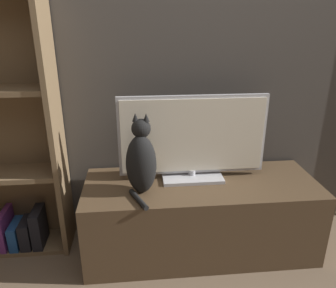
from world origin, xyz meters
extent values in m
cube|color=#47423D|center=(0.00, 1.22, 1.30)|extent=(4.80, 0.05, 2.60)
cube|color=brown|center=(0.00, 0.92, 0.24)|extent=(1.41, 0.53, 0.47)
cube|color=#B7B7BC|center=(-0.05, 0.99, 0.48)|extent=(0.37, 0.22, 0.02)
cylinder|color=#B7B7BC|center=(-0.05, 0.99, 0.51)|extent=(0.04, 0.04, 0.03)
cube|color=#B7B7BC|center=(-0.05, 1.00, 0.75)|extent=(0.89, 0.02, 0.48)
cube|color=silver|center=(-0.05, 0.98, 0.75)|extent=(0.85, 0.01, 0.45)
ellipsoid|color=black|center=(-0.36, 0.84, 0.64)|extent=(0.20, 0.18, 0.34)
ellipsoid|color=olive|center=(-0.35, 0.89, 0.62)|extent=(0.10, 0.07, 0.19)
sphere|color=black|center=(-0.35, 0.87, 0.84)|extent=(0.13, 0.13, 0.11)
cone|color=black|center=(-0.38, 0.88, 0.90)|extent=(0.04, 0.04, 0.04)
cone|color=black|center=(-0.33, 0.86, 0.90)|extent=(0.04, 0.04, 0.04)
cylinder|color=black|center=(-0.38, 0.73, 0.49)|extent=(0.11, 0.20, 0.03)
cube|color=brown|center=(-0.85, 1.05, 0.77)|extent=(0.03, 0.28, 1.55)
cube|color=brown|center=(-1.22, 1.05, 0.01)|extent=(0.73, 0.25, 0.03)
cube|color=#6B2D75|center=(-1.23, 1.03, 0.15)|extent=(0.04, 0.22, 0.24)
cube|color=navy|center=(-1.17, 1.02, 0.11)|extent=(0.05, 0.18, 0.16)
cube|color=black|center=(-1.09, 1.01, 0.12)|extent=(0.07, 0.17, 0.18)
cube|color=black|center=(-1.02, 1.02, 0.15)|extent=(0.06, 0.18, 0.25)
camera|label=1|loc=(-0.37, -0.81, 1.40)|focal=35.00mm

